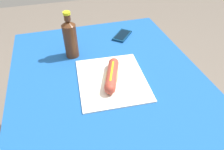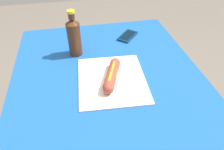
# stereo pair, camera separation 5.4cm
# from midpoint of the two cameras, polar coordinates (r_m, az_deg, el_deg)

# --- Properties ---
(dining_table) EXTENTS (1.08, 0.85, 0.74)m
(dining_table) POSITION_cam_midpoint_polar(r_m,az_deg,el_deg) (1.00, 0.87, -7.45)
(dining_table) COLOR brown
(dining_table) RESTS_ON ground
(paper_wrapper) EXTENTS (0.35, 0.31, 0.01)m
(paper_wrapper) POSITION_cam_midpoint_polar(r_m,az_deg,el_deg) (0.90, 1.73, -1.36)
(paper_wrapper) COLOR silver
(paper_wrapper) RESTS_ON dining_table
(hot_dog) EXTENTS (0.21, 0.11, 0.05)m
(hot_dog) POSITION_cam_midpoint_polar(r_m,az_deg,el_deg) (0.88, 1.76, -0.09)
(hot_dog) COLOR #DBB26B
(hot_dog) RESTS_ON paper_wrapper
(cell_phone) EXTENTS (0.15, 0.14, 0.01)m
(cell_phone) POSITION_cam_midpoint_polar(r_m,az_deg,el_deg) (1.21, 5.65, 10.72)
(cell_phone) COLOR #0A2D4C
(cell_phone) RESTS_ON dining_table
(soda_bottle) EXTENTS (0.07, 0.07, 0.23)m
(soda_bottle) POSITION_cam_midpoint_polar(r_m,az_deg,el_deg) (1.02, -8.97, 10.50)
(soda_bottle) COLOR #4C2814
(soda_bottle) RESTS_ON dining_table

